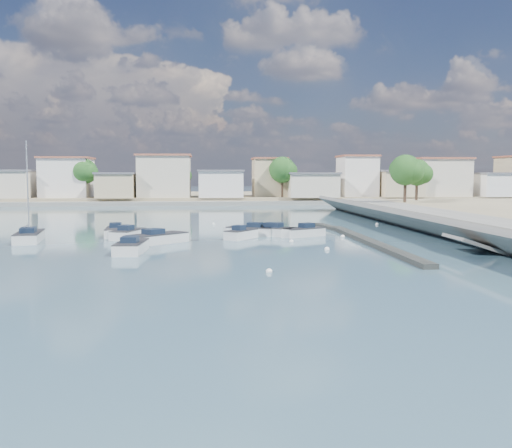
{
  "coord_description": "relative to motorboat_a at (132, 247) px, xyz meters",
  "views": [
    {
      "loc": [
        -6.82,
        -36.73,
        5.88
      ],
      "look_at": [
        -2.36,
        14.33,
        1.4
      ],
      "focal_mm": 40.0,
      "sensor_mm": 36.0,
      "label": 1
    }
  ],
  "objects": [
    {
      "name": "ground",
      "position": [
        12.46,
        33.23,
        -0.38
      ],
      "size": [
        400.0,
        400.0,
        0.0
      ],
      "primitive_type": "plane",
      "color": "#2A4455",
      "rests_on": "ground"
    },
    {
      "name": "seawall_walkway",
      "position": [
        30.96,
        6.23,
        0.52
      ],
      "size": [
        5.0,
        90.0,
        1.8
      ],
      "primitive_type": "cube",
      "color": "slate",
      "rests_on": "ground"
    },
    {
      "name": "breakwater",
      "position": [
        19.37,
        5.91,
        -0.21
      ],
      "size": [
        2.0,
        31.02,
        0.35
      ],
      "color": "black",
      "rests_on": "ground"
    },
    {
      "name": "far_shore_land",
      "position": [
        12.46,
        85.23,
        0.32
      ],
      "size": [
        160.0,
        40.0,
        1.4
      ],
      "primitive_type": "cube",
      "color": "gray",
      "rests_on": "ground"
    },
    {
      "name": "far_shore_quay",
      "position": [
        12.46,
        64.23,
        0.02
      ],
      "size": [
        160.0,
        2.5,
        0.8
      ],
      "primitive_type": "cube",
      "color": "slate",
      "rests_on": "ground"
    },
    {
      "name": "far_town",
      "position": [
        23.18,
        70.15,
        4.56
      ],
      "size": [
        113.01,
        12.8,
        8.35
      ],
      "color": "beige",
      "rests_on": "far_shore_land"
    },
    {
      "name": "shore_trees",
      "position": [
        20.81,
        61.34,
        5.84
      ],
      "size": [
        74.56,
        38.32,
        7.92
      ],
      "color": "#38281E",
      "rests_on": "ground"
    },
    {
      "name": "motorboat_a",
      "position": [
        0.0,
        0.0,
        0.0
      ],
      "size": [
        2.25,
        5.51,
        1.48
      ],
      "color": "silver",
      "rests_on": "ground"
    },
    {
      "name": "motorboat_b",
      "position": [
        8.91,
        8.24,
        -0.0
      ],
      "size": [
        3.32,
        3.74,
        1.48
      ],
      "color": "silver",
      "rests_on": "ground"
    },
    {
      "name": "motorboat_c",
      "position": [
        11.31,
        10.86,
        0.0
      ],
      "size": [
        5.71,
        4.61,
        1.48
      ],
      "color": "silver",
      "rests_on": "ground"
    },
    {
      "name": "motorboat_d",
      "position": [
        14.54,
        9.38,
        -0.0
      ],
      "size": [
        4.51,
        3.56,
        1.48
      ],
      "color": "silver",
      "rests_on": "ground"
    },
    {
      "name": "motorboat_e",
      "position": [
        -1.45,
        9.44,
        -0.0
      ],
      "size": [
        2.98,
        4.95,
        1.48
      ],
      "color": "silver",
      "rests_on": "ground"
    },
    {
      "name": "motorboat_f",
      "position": [
        9.63,
        11.04,
        -0.0
      ],
      "size": [
        4.97,
        3.42,
        1.48
      ],
      "color": "silver",
      "rests_on": "ground"
    },
    {
      "name": "motorboat_g",
      "position": [
        -2.95,
        10.83,
        0.0
      ],
      "size": [
        2.11,
        5.09,
        1.48
      ],
      "color": "silver",
      "rests_on": "ground"
    },
    {
      "name": "motorboat_h",
      "position": [
        1.72,
        5.7,
        -0.0
      ],
      "size": [
        5.22,
        5.19,
        1.48
      ],
      "color": "silver",
      "rests_on": "ground"
    },
    {
      "name": "sailboat",
      "position": [
        -9.95,
        8.12,
        0.04
      ],
      "size": [
        2.86,
        6.6,
        9.0
      ],
      "color": "silver",
      "rests_on": "ground"
    },
    {
      "name": "mooring_buoys",
      "position": [
        14.6,
        7.99,
        -0.33
      ],
      "size": [
        19.4,
        33.37,
        0.4
      ],
      "color": "white",
      "rests_on": "ground"
    }
  ]
}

